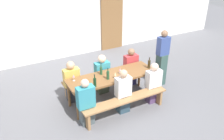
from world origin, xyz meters
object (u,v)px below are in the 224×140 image
at_px(wine_glass_3, 115,74).
at_px(seated_guest_far_0, 72,82).
at_px(wine_bottle_0, 108,75).
at_px(seated_guest_near_2, 153,84).
at_px(wine_glass_2, 84,81).
at_px(wine_bottle_1, 101,70).
at_px(bench_near, 126,102).
at_px(bench_far, 101,78).
at_px(wine_bottle_2, 149,64).
at_px(wine_glass_0, 84,84).
at_px(wine_bottle_3, 95,82).
at_px(tasting_table, 112,78).
at_px(wine_glass_4, 74,76).
at_px(seated_guest_near_1, 123,92).
at_px(wooden_door, 112,23).
at_px(seated_guest_near_0, 86,103).
at_px(seated_guest_far_1, 102,75).
at_px(wine_glass_1, 120,70).
at_px(standing_host, 162,59).
at_px(seated_guest_far_2, 131,68).

distance_m(wine_glass_3, seated_guest_far_0, 1.16).
height_order(wine_bottle_0, seated_guest_near_2, seated_guest_near_2).
bearing_deg(seated_guest_near_2, wine_glass_2, 75.87).
xyz_separation_m(wine_bottle_1, wine_glass_2, (-0.56, -0.27, -0.00)).
distance_m(bench_near, bench_far, 1.33).
bearing_deg(wine_bottle_1, bench_near, -75.78).
distance_m(wine_bottle_2, wine_glass_0, 1.90).
distance_m(wine_bottle_3, wine_glass_3, 0.60).
relative_size(tasting_table, bench_near, 1.05).
distance_m(bench_far, wine_glass_2, 1.19).
height_order(wine_glass_4, seated_guest_near_1, seated_guest_near_1).
xyz_separation_m(wine_glass_2, wine_glass_3, (0.77, -0.08, 0.01)).
height_order(wooden_door, seated_guest_near_0, wooden_door).
xyz_separation_m(tasting_table, wine_glass_2, (-0.77, -0.09, 0.19)).
relative_size(wooden_door, seated_guest_near_2, 1.92).
distance_m(bench_near, wine_glass_0, 1.07).
bearing_deg(wooden_door, seated_guest_far_1, -123.26).
bearing_deg(seated_guest_near_1, wine_glass_0, 72.46).
bearing_deg(wooden_door, wine_glass_1, -115.32).
xyz_separation_m(wine_bottle_2, seated_guest_near_2, (-0.14, -0.40, -0.35)).
height_order(wine_bottle_3, standing_host, standing_host).
bearing_deg(wine_glass_1, standing_host, 3.54).
height_order(wine_glass_1, seated_guest_near_1, seated_guest_near_1).
relative_size(wine_bottle_2, seated_guest_far_0, 0.27).
xyz_separation_m(wine_bottle_0, standing_host, (1.83, 0.21, -0.07)).
xyz_separation_m(tasting_table, seated_guest_near_0, (-0.93, -0.51, -0.14)).
xyz_separation_m(wine_glass_4, seated_guest_far_0, (0.05, 0.31, -0.34)).
xyz_separation_m(wine_glass_0, seated_guest_near_2, (1.75, -0.27, -0.35)).
bearing_deg(wine_glass_3, wine_glass_4, 158.00).
height_order(wine_glass_4, seated_guest_near_0, seated_guest_near_0).
height_order(wine_bottle_0, seated_guest_far_1, seated_guest_far_1).
height_order(bench_far, wine_glass_1, wine_glass_1).
relative_size(bench_far, standing_host, 1.33).
height_order(seated_guest_near_0, seated_guest_far_2, seated_guest_near_0).
relative_size(wine_bottle_2, wine_glass_3, 1.84).
distance_m(seated_guest_far_0, standing_host, 2.58).
relative_size(bench_near, seated_guest_near_2, 1.98).
bearing_deg(tasting_table, wine_bottle_3, -154.71).
distance_m(wooden_door, seated_guest_far_0, 3.81).
bearing_deg(seated_guest_far_2, wine_bottle_3, -61.88).
height_order(wine_bottle_1, wine_glass_2, wine_bottle_1).
distance_m(wine_bottle_0, standing_host, 1.84).
height_order(wine_glass_4, seated_guest_far_2, seated_guest_far_2).
relative_size(wine_bottle_3, seated_guest_far_0, 0.28).
xyz_separation_m(wine_glass_1, wine_glass_2, (-1.01, -0.10, 0.01)).
distance_m(bench_far, wine_bottle_2, 1.40).
bearing_deg(tasting_table, seated_guest_far_2, 29.95).
bearing_deg(seated_guest_near_0, standing_host, -76.76).
xyz_separation_m(wooden_door, seated_guest_far_2, (-0.86, -2.71, -0.53)).
bearing_deg(wine_glass_4, wine_glass_2, -62.15).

